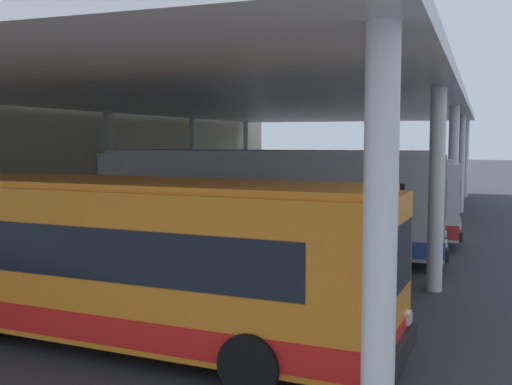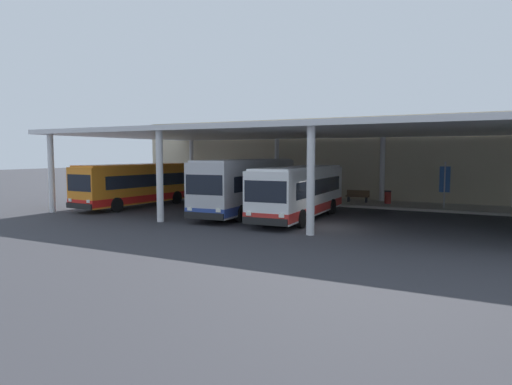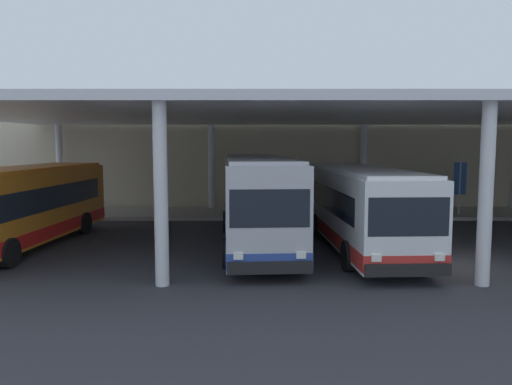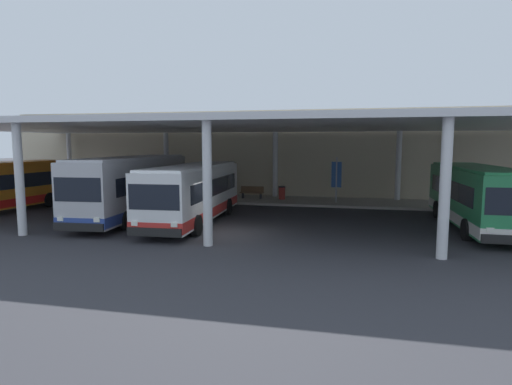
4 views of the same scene
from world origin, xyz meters
name	(u,v)px [view 4 (image 4 of 4)]	position (x,y,z in m)	size (l,w,h in m)	color
ground_plane	(225,233)	(0.00, 0.00, 0.00)	(200.00, 200.00, 0.00)	#333338
platform_kerb	(271,200)	(0.00, 11.75, 0.09)	(42.00, 4.50, 0.18)	#A39E93
station_building_facade	(279,154)	(0.00, 15.00, 3.50)	(48.00, 1.60, 7.01)	#C1B293
canopy_shelter	(252,127)	(0.00, 5.50, 5.29)	(40.00, 17.00, 5.55)	silver
bus_second_bay	(133,186)	(-6.50, 3.02, 1.84)	(3.23, 11.47, 3.57)	#B7B7BC
bus_middle_bay	(194,193)	(-2.52, 2.35, 1.66)	(3.05, 10.63, 3.17)	white
bus_far_bay	(476,196)	(12.11, 4.15, 1.66)	(2.84, 10.57, 3.17)	#28844C
bench_waiting	(252,192)	(-1.49, 11.82, 0.66)	(1.80, 0.45, 0.92)	brown
trash_bin	(282,193)	(0.82, 11.82, 0.68)	(0.52, 0.52, 0.98)	maroon
banner_sign	(336,177)	(4.85, 10.94, 1.98)	(0.70, 0.12, 3.20)	#B2B2B7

